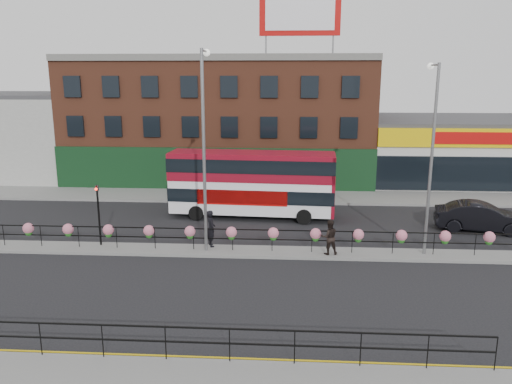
# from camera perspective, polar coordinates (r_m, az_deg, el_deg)

# --- Properties ---
(ground) EXTENTS (120.00, 120.00, 0.00)m
(ground) POSITION_cam_1_polar(r_m,az_deg,el_deg) (25.52, -0.42, -7.01)
(ground) COLOR black
(ground) RESTS_ON ground
(north_pavement) EXTENTS (60.00, 4.00, 0.15)m
(north_pavement) POSITION_cam_1_polar(r_m,az_deg,el_deg) (36.98, 0.87, -0.50)
(north_pavement) COLOR gray
(north_pavement) RESTS_ON ground
(median) EXTENTS (60.00, 1.60, 0.15)m
(median) POSITION_cam_1_polar(r_m,az_deg,el_deg) (25.50, -0.42, -6.85)
(median) COLOR gray
(median) RESTS_ON ground
(yellow_line_inner) EXTENTS (60.00, 0.10, 0.01)m
(yellow_line_inner) POSITION_cam_1_polar(r_m,az_deg,el_deg) (16.78, -2.85, -18.44)
(yellow_line_inner) COLOR gold
(yellow_line_inner) RESTS_ON ground
(yellow_line_outer) EXTENTS (60.00, 0.10, 0.01)m
(yellow_line_outer) POSITION_cam_1_polar(r_m,az_deg,el_deg) (16.63, -2.92, -18.76)
(yellow_line_outer) COLOR gold
(yellow_line_outer) RESTS_ON ground
(brick_building) EXTENTS (25.00, 12.21, 10.30)m
(brick_building) POSITION_cam_1_polar(r_m,az_deg,el_deg) (44.38, -3.84, 8.37)
(brick_building) COLOR brown
(brick_building) RESTS_ON ground
(supermarket) EXTENTS (15.00, 12.25, 5.30)m
(supermarket) POSITION_cam_1_polar(r_m,az_deg,el_deg) (46.49, 21.55, 4.63)
(supermarket) COLOR silver
(supermarket) RESTS_ON ground
(warehouse_west) EXTENTS (15.50, 12.00, 7.30)m
(warehouse_west) POSITION_cam_1_polar(r_m,az_deg,el_deg) (51.25, -27.01, 5.95)
(warehouse_west) COLOR #A7A7A2
(warehouse_west) RESTS_ON ground
(billboard) EXTENTS (6.00, 0.29, 4.40)m
(billboard) POSITION_cam_1_polar(r_m,az_deg,el_deg) (39.15, 5.04, 19.53)
(billboard) COLOR #B50908
(billboard) RESTS_ON brick_building
(median_railing) EXTENTS (30.04, 0.56, 1.23)m
(median_railing) POSITION_cam_1_polar(r_m,az_deg,el_deg) (25.18, -0.43, -4.77)
(median_railing) COLOR black
(median_railing) RESTS_ON median
(south_railing) EXTENTS (20.04, 0.05, 1.12)m
(south_railing) POSITION_cam_1_polar(r_m,az_deg,el_deg) (16.29, -10.34, -15.81)
(south_railing) COLOR black
(south_railing) RESTS_ON south_pavement
(double_decker_bus) EXTENTS (10.46, 3.09, 4.17)m
(double_decker_bus) POSITION_cam_1_polar(r_m,az_deg,el_deg) (31.26, -0.39, 1.64)
(double_decker_bus) COLOR white
(double_decker_bus) RESTS_ON ground
(car) EXTENTS (3.72, 5.77, 1.68)m
(car) POSITION_cam_1_polar(r_m,az_deg,el_deg) (31.63, 24.36, -2.62)
(car) COLOR black
(car) RESTS_ON ground
(pedestrian_a) EXTENTS (1.03, 0.96, 1.92)m
(pedestrian_a) POSITION_cam_1_polar(r_m,az_deg,el_deg) (25.92, -5.18, -4.16)
(pedestrian_a) COLOR black
(pedestrian_a) RESTS_ON median
(pedestrian_b) EXTENTS (1.07, 0.94, 1.76)m
(pedestrian_b) POSITION_cam_1_polar(r_m,az_deg,el_deg) (24.96, 8.36, -5.12)
(pedestrian_b) COLOR black
(pedestrian_b) RESTS_ON median
(lamp_column_west) EXTENTS (0.36, 1.74, 9.93)m
(lamp_column_west) POSITION_cam_1_polar(r_m,az_deg,el_deg) (24.54, -5.92, 6.63)
(lamp_column_west) COLOR gray
(lamp_column_west) RESTS_ON median
(lamp_column_east) EXTENTS (0.33, 1.63, 9.26)m
(lamp_column_east) POSITION_cam_1_polar(r_m,az_deg,el_deg) (25.38, 19.41, 5.26)
(lamp_column_east) COLOR gray
(lamp_column_east) RESTS_ON median
(traffic_light_median) EXTENTS (0.15, 0.28, 3.65)m
(traffic_light_median) POSITION_cam_1_polar(r_m,az_deg,el_deg) (26.91, -17.63, -1.08)
(traffic_light_median) COLOR black
(traffic_light_median) RESTS_ON median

